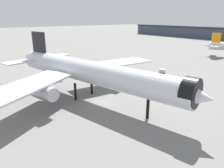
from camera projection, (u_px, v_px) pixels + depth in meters
ground at (103, 102)px, 54.85m from camera, size 900.00×900.00×0.00m
airliner_near_gate at (89, 72)px, 55.08m from camera, size 61.75×55.60×16.90m
baggage_cart_trailing at (162, 71)px, 82.55m from camera, size 2.87×2.76×1.82m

